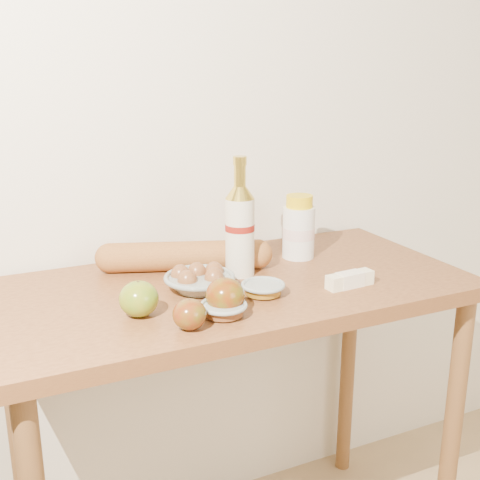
% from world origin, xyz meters
% --- Properties ---
extents(back_wall, '(3.50, 0.02, 2.60)m').
position_xyz_m(back_wall, '(0.00, 1.51, 1.30)').
color(back_wall, silver).
rests_on(back_wall, ground).
extents(table, '(1.20, 0.60, 0.90)m').
position_xyz_m(table, '(0.00, 1.18, 0.78)').
color(table, '#92592F').
rests_on(table, ground).
extents(bourbon_bottle, '(0.09, 0.09, 0.31)m').
position_xyz_m(bourbon_bottle, '(0.04, 1.23, 1.03)').
color(bourbon_bottle, beige).
rests_on(bourbon_bottle, table).
extents(cream_bottle, '(0.09, 0.09, 0.18)m').
position_xyz_m(cream_bottle, '(0.25, 1.29, 0.98)').
color(cream_bottle, white).
rests_on(cream_bottle, table).
extents(egg_bowl, '(0.21, 0.21, 0.06)m').
position_xyz_m(egg_bowl, '(-0.10, 1.17, 0.93)').
color(egg_bowl, gray).
rests_on(egg_bowl, table).
extents(baguette, '(0.48, 0.24, 0.08)m').
position_xyz_m(baguette, '(-0.08, 1.32, 0.94)').
color(baguette, '#B47337').
rests_on(baguette, table).
extents(apple_yellowgreen, '(0.09, 0.09, 0.08)m').
position_xyz_m(apple_yellowgreen, '(-0.28, 1.07, 0.94)').
color(apple_yellowgreen, olive).
rests_on(apple_yellowgreen, table).
extents(apple_redgreen_front, '(0.09, 0.09, 0.07)m').
position_xyz_m(apple_redgreen_front, '(-0.20, 0.96, 0.93)').
color(apple_redgreen_front, maroon).
rests_on(apple_redgreen_front, table).
extents(apple_redgreen_right, '(0.10, 0.10, 0.08)m').
position_xyz_m(apple_redgreen_right, '(-0.10, 1.01, 0.94)').
color(apple_redgreen_right, '#8B0907').
rests_on(apple_redgreen_right, table).
extents(sugar_bowl, '(0.14, 0.14, 0.03)m').
position_xyz_m(sugar_bowl, '(-0.11, 0.99, 0.92)').
color(sugar_bowl, '#8E9B95').
rests_on(sugar_bowl, table).
extents(syrup_bowl, '(0.12, 0.12, 0.03)m').
position_xyz_m(syrup_bowl, '(0.02, 1.07, 0.92)').
color(syrup_bowl, '#8E9B97').
rests_on(syrup_bowl, table).
extents(butter_stick, '(0.13, 0.04, 0.04)m').
position_xyz_m(butter_stick, '(0.25, 1.03, 0.92)').
color(butter_stick, '#FAEFC1').
rests_on(butter_stick, table).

